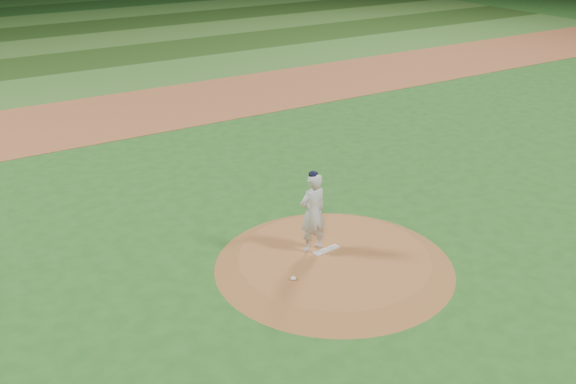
{
  "coord_description": "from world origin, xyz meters",
  "views": [
    {
      "loc": [
        -7.65,
        -10.3,
        7.61
      ],
      "look_at": [
        0.0,
        2.0,
        1.1
      ],
      "focal_mm": 40.0,
      "sensor_mm": 36.0,
      "label": 1
    }
  ],
  "objects_px": {
    "pitchers_mound": "(334,261)",
    "rosin_bag": "(293,278)",
    "pitcher_on_mound": "(313,212)",
    "pitching_rubber": "(326,250)"
  },
  "relations": [
    {
      "from": "pitchers_mound",
      "to": "pitcher_on_mound",
      "type": "bearing_deg",
      "value": 115.48
    },
    {
      "from": "pitcher_on_mound",
      "to": "pitchers_mound",
      "type": "bearing_deg",
      "value": -64.52
    },
    {
      "from": "rosin_bag",
      "to": "pitcher_on_mound",
      "type": "distance_m",
      "value": 1.68
    },
    {
      "from": "pitchers_mound",
      "to": "rosin_bag",
      "type": "height_order",
      "value": "rosin_bag"
    },
    {
      "from": "rosin_bag",
      "to": "pitching_rubber",
      "type": "bearing_deg",
      "value": 26.37
    },
    {
      "from": "pitching_rubber",
      "to": "rosin_bag",
      "type": "bearing_deg",
      "value": -158.69
    },
    {
      "from": "pitchers_mound",
      "to": "rosin_bag",
      "type": "bearing_deg",
      "value": -165.02
    },
    {
      "from": "pitching_rubber",
      "to": "pitcher_on_mound",
      "type": "relative_size",
      "value": 0.35
    },
    {
      "from": "pitching_rubber",
      "to": "rosin_bag",
      "type": "relative_size",
      "value": 5.47
    },
    {
      "from": "pitching_rubber",
      "to": "pitcher_on_mound",
      "type": "bearing_deg",
      "value": 131.45
    }
  ]
}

